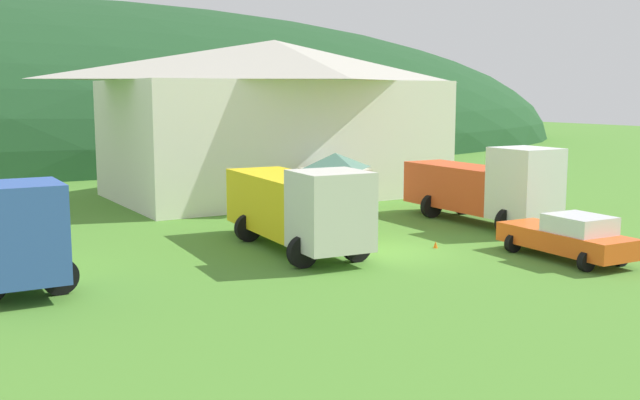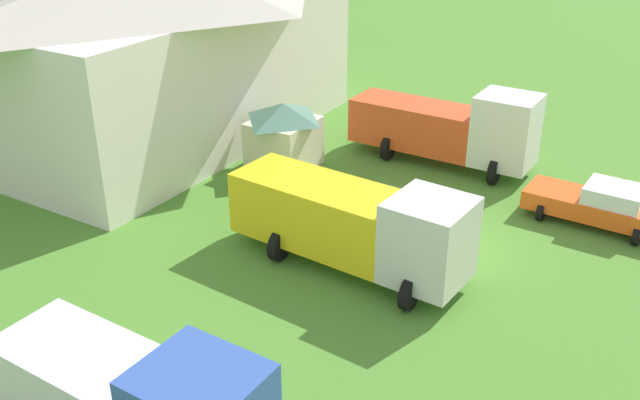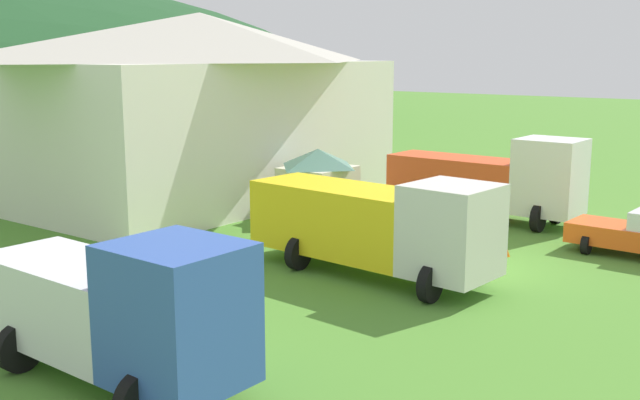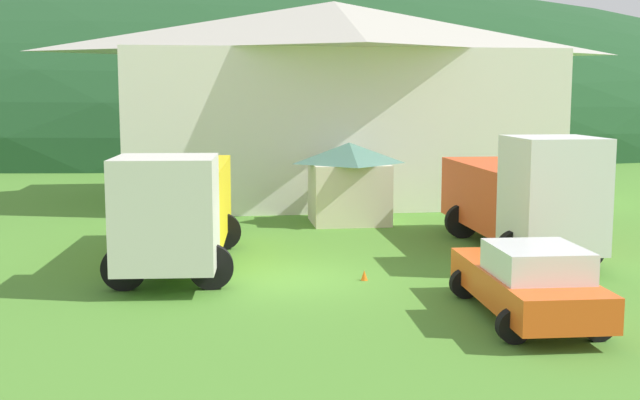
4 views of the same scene
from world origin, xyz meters
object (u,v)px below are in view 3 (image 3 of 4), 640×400
at_px(heavy_rig_white, 495,179).
at_px(traffic_cone_mid_row, 507,257).
at_px(flatbed_truck_yellow, 377,223).
at_px(box_truck_blue, 120,308).
at_px(depot_building, 202,104).
at_px(play_shed_cream, 318,182).

height_order(heavy_rig_white, traffic_cone_mid_row, heavy_rig_white).
relative_size(heavy_rig_white, traffic_cone_mid_row, 15.93).
bearing_deg(flatbed_truck_yellow, heavy_rig_white, 97.52).
bearing_deg(box_truck_blue, depot_building, 132.24).
relative_size(depot_building, box_truck_blue, 2.75).
distance_m(flatbed_truck_yellow, traffic_cone_mid_row, 5.56).
relative_size(flatbed_truck_yellow, heavy_rig_white, 1.02).
distance_m(play_shed_cream, flatbed_truck_yellow, 9.00).
xyz_separation_m(box_truck_blue, heavy_rig_white, (19.97, 0.67, 0.05)).
bearing_deg(depot_building, box_truck_blue, -138.90).
bearing_deg(heavy_rig_white, depot_building, -164.41).
bearing_deg(box_truck_blue, play_shed_cream, 114.55).
height_order(box_truck_blue, traffic_cone_mid_row, box_truck_blue).
bearing_deg(depot_building, flatbed_truck_yellow, -114.21).
height_order(depot_building, heavy_rig_white, depot_building).
xyz_separation_m(play_shed_cream, flatbed_truck_yellow, (-5.88, -6.81, 0.20)).
relative_size(depot_building, play_shed_cream, 6.45).
xyz_separation_m(play_shed_cream, box_truck_blue, (-15.85, -6.86, 0.18)).
relative_size(depot_building, flatbed_truck_yellow, 2.27).
distance_m(play_shed_cream, traffic_cone_mid_row, 9.33).
xyz_separation_m(heavy_rig_white, traffic_cone_mid_row, (-5.26, -2.94, -1.76)).
bearing_deg(depot_building, traffic_cone_mid_row, -95.70).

